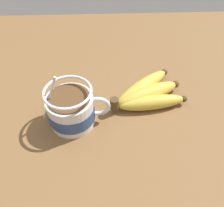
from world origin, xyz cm
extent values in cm
cube|color=brown|center=(0.00, 0.00, 1.50)|extent=(108.98, 108.98, 2.99)
cylinder|color=silver|center=(-5.46, -1.76, 6.69)|extent=(10.14, 10.14, 7.40)
cylinder|color=navy|center=(-5.46, -1.76, 6.28)|extent=(10.34, 10.34, 3.29)
torus|color=silver|center=(0.51, -1.76, 7.68)|extent=(5.41, 0.90, 5.41)
cylinder|color=brown|center=(-5.46, -1.76, 10.49)|extent=(8.94, 8.94, 0.40)
torus|color=silver|center=(-5.46, -1.76, 12.38)|extent=(10.14, 10.14, 0.60)
cylinder|color=silver|center=(-9.54, -1.76, 10.38)|extent=(5.07, 0.50, 11.95)
ellipsoid|color=silver|center=(-7.23, -1.76, 4.49)|extent=(3.00, 2.00, 0.80)
cylinder|color=#4C381E|center=(4.18, 0.62, 5.80)|extent=(2.00, 2.00, 3.00)
ellipsoid|color=gold|center=(13.22, 1.64, 4.77)|extent=(16.50, 5.36, 3.56)
sphere|color=#4C381E|center=(21.27, 2.55, 4.77)|extent=(1.60, 1.60, 1.60)
ellipsoid|color=gold|center=(12.76, 4.34, 5.04)|extent=(16.95, 10.41, 4.10)
sphere|color=#4C381E|center=(20.42, 7.66, 5.04)|extent=(1.84, 1.84, 1.84)
ellipsoid|color=gold|center=(11.79, 7.10, 4.90)|extent=(16.17, 14.58, 3.82)
sphere|color=#4C381E|center=(18.64, 12.94, 4.90)|extent=(1.72, 1.72, 1.72)
camera|label=1|loc=(2.09, -34.09, 42.50)|focal=35.00mm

